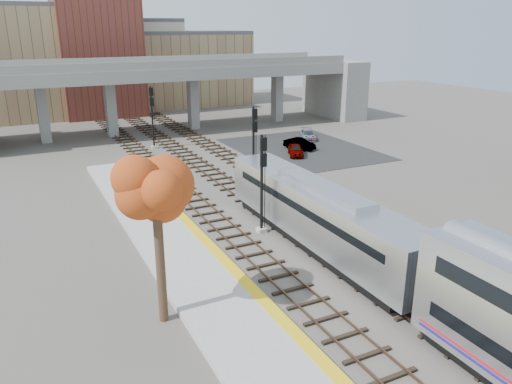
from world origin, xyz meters
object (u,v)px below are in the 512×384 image
signal_mast_mid (254,148)px  tree (156,195)px  signal_mast_near (262,186)px  car_a (296,150)px  signal_mast_far (152,118)px  locomotive (318,214)px  car_b (300,144)px  car_c (308,135)px

signal_mast_mid → tree: 21.82m
signal_mast_near → tree: 12.19m
signal_mast_mid → car_a: 11.91m
signal_mast_far → car_a: signal_mast_far is taller
locomotive → tree: tree is taller
signal_mast_far → car_b: (14.79, -7.89, -2.87)m
tree → signal_mast_mid: bearing=52.3°
car_a → tree: bearing=-107.3°
locomotive → signal_mast_near: signal_mast_near is taller
signal_mast_near → signal_mast_far: size_ratio=0.96×
signal_mast_mid → signal_mast_far: bearing=103.0°
locomotive → signal_mast_mid: signal_mast_mid is taller
car_b → tree: bearing=-155.3°
car_b → car_c: size_ratio=0.95×
signal_mast_near → signal_mast_far: (-0.00, 27.45, 0.18)m
signal_mast_mid → tree: tree is taller
signal_mast_mid → tree: (-13.23, -17.10, 2.94)m
signal_mast_mid → car_a: size_ratio=1.92×
locomotive → car_a: bearing=62.7°
signal_mast_near → car_b: size_ratio=1.80×
signal_mast_far → signal_mast_near: bearing=-90.0°
signal_mast_mid → car_b: 14.86m
signal_mast_near → signal_mast_mid: 10.47m
signal_mast_near → car_c: size_ratio=1.72×
signal_mast_far → tree: (-9.13, -34.92, 2.88)m
signal_mast_near → car_c: bearing=52.0°
signal_mast_near → car_b: 24.67m
signal_mast_near → locomotive: bearing=-60.3°
locomotive → car_b: locomotive is taller
tree → car_c: (27.51, 31.01, -5.81)m
locomotive → car_a: locomotive is taller
locomotive → signal_mast_far: 31.22m
signal_mast_mid → signal_mast_far: (-4.10, 17.82, 0.05)m
tree → locomotive: bearing=18.7°
signal_mast_mid → locomotive: bearing=-98.5°
signal_mast_mid → car_b: (10.69, 9.92, -2.82)m
locomotive → tree: (-11.23, -3.79, 4.15)m
car_b → signal_mast_mid: bearing=-160.9°
locomotive → car_c: locomotive is taller
signal_mast_near → signal_mast_mid: (4.10, 9.63, 0.13)m
signal_mast_mid → car_a: signal_mast_mid is taller
signal_mast_far → car_b: size_ratio=1.87×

